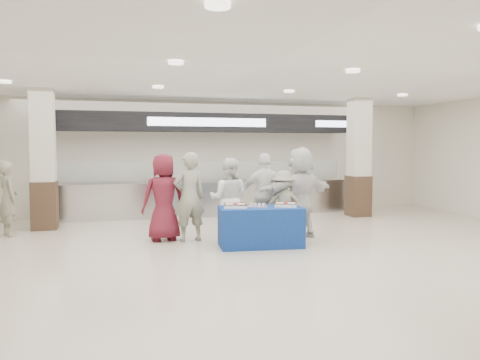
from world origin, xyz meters
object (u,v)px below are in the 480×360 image
object	(u,v)px
cupcake_tray	(257,205)
civilian_white	(300,192)
sheet_cake_right	(286,204)
chef_short	(265,195)
soldier_b	(284,204)
sheet_cake_left	(235,205)
civilian_maroon	(164,197)
soldier_a	(189,197)
chef_tall	(229,199)
display_table	(261,227)
soldier_bg	(8,198)

from	to	relation	value
cupcake_tray	civilian_white	xyz separation A→B (m)	(1.12, 0.60, 0.16)
sheet_cake_right	chef_short	world-z (taller)	chef_short
cupcake_tray	soldier_b	xyz separation A→B (m)	(0.76, 0.60, -0.08)
sheet_cake_left	civilian_white	world-z (taller)	civilian_white
cupcake_tray	sheet_cake_right	bearing A→B (deg)	-9.73
cupcake_tray	civilian_maroon	world-z (taller)	civilian_maroon
sheet_cake_right	soldier_a	xyz separation A→B (m)	(-1.71, 0.90, 0.10)
sheet_cake_left	chef_short	distance (m)	1.30
cupcake_tray	civilian_maroon	distance (m)	1.94
sheet_cake_right	chef_tall	world-z (taller)	chef_tall
sheet_cake_right	chef_tall	bearing A→B (deg)	136.74
cupcake_tray	chef_tall	distance (m)	0.85
soldier_a	soldier_b	world-z (taller)	soldier_a
soldier_a	chef_tall	bearing A→B (deg)	165.95
soldier_b	civilian_white	size ratio (longest dim) A/B	0.74
cupcake_tray	chef_tall	bearing A→B (deg)	115.91
sheet_cake_left	cupcake_tray	world-z (taller)	sheet_cake_left
civilian_maroon	soldier_b	xyz separation A→B (m)	(2.43, -0.39, -0.18)
cupcake_tray	soldier_b	world-z (taller)	soldier_b
display_table	civilian_white	size ratio (longest dim) A/B	0.82
sheet_cake_left	soldier_a	xyz separation A→B (m)	(-0.74, 0.81, 0.10)
soldier_a	chef_tall	xyz separation A→B (m)	(0.80, -0.04, -0.06)
civilian_white	cupcake_tray	bearing A→B (deg)	14.40
display_table	sheet_cake_right	size ratio (longest dim) A/B	3.07
civilian_white	soldier_a	bearing A→B (deg)	-19.10
civilian_maroon	soldier_bg	bearing A→B (deg)	-32.42
display_table	sheet_cake_left	distance (m)	0.64
soldier_b	chef_tall	bearing A→B (deg)	5.05
cupcake_tray	sheet_cake_left	bearing A→B (deg)	179.87
sheet_cake_right	soldier_b	size ratio (longest dim) A/B	0.36
sheet_cake_right	chef_tall	xyz separation A→B (m)	(-0.91, 0.86, 0.04)
chef_tall	soldier_bg	bearing A→B (deg)	2.91
chef_short	chef_tall	bearing A→B (deg)	25.58
chef_tall	soldier_b	size ratio (longest dim) A/B	1.18
civilian_maroon	civilian_white	world-z (taller)	civilian_white
chef_tall	chef_short	distance (m)	0.86
civilian_maroon	display_table	bearing A→B (deg)	140.05
civilian_white	soldier_bg	distance (m)	6.16
cupcake_tray	soldier_a	bearing A→B (deg)	145.40
sheet_cake_right	display_table	bearing A→B (deg)	173.70
sheet_cake_right	civilian_white	world-z (taller)	civilian_white
chef_tall	display_table	bearing A→B (deg)	140.38
chef_tall	soldier_bg	distance (m)	4.70
soldier_bg	cupcake_tray	bearing A→B (deg)	-146.43
display_table	chef_short	xyz separation A→B (m)	(0.42, 0.97, 0.50)
soldier_a	soldier_b	size ratio (longest dim) A/B	1.27
sheet_cake_right	civilian_maroon	bearing A→B (deg)	153.87
civilian_maroon	cupcake_tray	bearing A→B (deg)	140.23
cupcake_tray	civilian_white	size ratio (longest dim) A/B	0.24
sheet_cake_right	civilian_maroon	size ratio (longest dim) A/B	0.29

